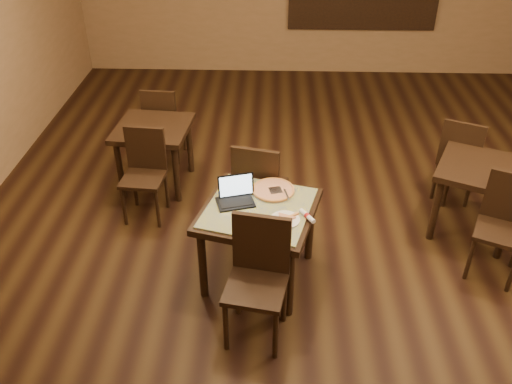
{
  "coord_description": "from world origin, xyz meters",
  "views": [
    {
      "loc": [
        -0.88,
        -3.81,
        3.39
      ],
      "look_at": [
        -1.01,
        0.0,
        0.85
      ],
      "focal_mm": 38.0,
      "sensor_mm": 36.0,
      "label": 1
    }
  ],
  "objects_px": {
    "laptop": "(236,195)",
    "other_table_a_chair_far": "(459,155)",
    "other_table_b_chair_far": "(163,120)",
    "chair_main_near": "(258,272)",
    "tiled_table": "(259,217)",
    "other_table_a_chair_near": "(504,220)",
    "other_table_b": "(154,136)",
    "other_table_b_chair_near": "(145,168)",
    "pizza_pan": "(273,191)",
    "other_table_a": "(481,178)",
    "chair_main_far": "(258,185)"
  },
  "relations": [
    {
      "from": "other_table_a_chair_far",
      "to": "other_table_b",
      "type": "relative_size",
      "value": 1.14
    },
    {
      "from": "other_table_b",
      "to": "other_table_b_chair_near",
      "type": "xyz_separation_m",
      "value": [
        0.01,
        -0.55,
        -0.07
      ]
    },
    {
      "from": "other_table_b",
      "to": "chair_main_near",
      "type": "bearing_deg",
      "value": -54.97
    },
    {
      "from": "tiled_table",
      "to": "chair_main_far",
      "type": "relative_size",
      "value": 1.09
    },
    {
      "from": "other_table_a_chair_near",
      "to": "other_table_b",
      "type": "relative_size",
      "value": 1.14
    },
    {
      "from": "other_table_b",
      "to": "other_table_b_chair_far",
      "type": "height_order",
      "value": "other_table_b_chair_far"
    },
    {
      "from": "laptop",
      "to": "pizza_pan",
      "type": "distance_m",
      "value": 0.35
    },
    {
      "from": "pizza_pan",
      "to": "other_table_b_chair_far",
      "type": "bearing_deg",
      "value": 125.94
    },
    {
      "from": "chair_main_near",
      "to": "pizza_pan",
      "type": "relative_size",
      "value": 2.8
    },
    {
      "from": "chair_main_far",
      "to": "other_table_a_chair_near",
      "type": "bearing_deg",
      "value": -177.18
    },
    {
      "from": "other_table_b_chair_far",
      "to": "other_table_a_chair_near",
      "type": "bearing_deg",
      "value": 156.0
    },
    {
      "from": "chair_main_near",
      "to": "laptop",
      "type": "height_order",
      "value": "chair_main_near"
    },
    {
      "from": "laptop",
      "to": "other_table_b_chair_far",
      "type": "relative_size",
      "value": 0.38
    },
    {
      "from": "other_table_a_chair_near",
      "to": "other_table_a_chair_far",
      "type": "xyz_separation_m",
      "value": [
        -0.07,
        1.14,
        0.0
      ]
    },
    {
      "from": "pizza_pan",
      "to": "other_table_b",
      "type": "xyz_separation_m",
      "value": [
        -1.32,
        1.28,
        -0.16
      ]
    },
    {
      "from": "laptop",
      "to": "other_table_b_chair_far",
      "type": "distance_m",
      "value": 2.23
    },
    {
      "from": "other_table_b",
      "to": "other_table_a_chair_near",
      "type": "bearing_deg",
      "value": -16.38
    },
    {
      "from": "chair_main_far",
      "to": "pizza_pan",
      "type": "height_order",
      "value": "chair_main_far"
    },
    {
      "from": "other_table_a",
      "to": "other_table_b_chair_far",
      "type": "relative_size",
      "value": 1.12
    },
    {
      "from": "chair_main_near",
      "to": "other_table_a",
      "type": "height_order",
      "value": "chair_main_near"
    },
    {
      "from": "chair_main_near",
      "to": "laptop",
      "type": "relative_size",
      "value": 2.9
    },
    {
      "from": "other_table_a_chair_far",
      "to": "tiled_table",
      "type": "bearing_deg",
      "value": 57.54
    },
    {
      "from": "chair_main_near",
      "to": "tiled_table",
      "type": "bearing_deg",
      "value": 101.87
    },
    {
      "from": "other_table_b",
      "to": "chair_main_far",
      "type": "bearing_deg",
      "value": -32.31
    },
    {
      "from": "chair_main_near",
      "to": "chair_main_far",
      "type": "bearing_deg",
      "value": 102.12
    },
    {
      "from": "pizza_pan",
      "to": "other_table_a_chair_near",
      "type": "relative_size",
      "value": 0.38
    },
    {
      "from": "other_table_b_chair_near",
      "to": "other_table_b_chair_far",
      "type": "bearing_deg",
      "value": 96.09
    },
    {
      "from": "pizza_pan",
      "to": "other_table_a_chair_far",
      "type": "distance_m",
      "value": 2.25
    },
    {
      "from": "pizza_pan",
      "to": "other_table_a",
      "type": "height_order",
      "value": "pizza_pan"
    },
    {
      "from": "other_table_a_chair_far",
      "to": "other_table_a",
      "type": "bearing_deg",
      "value": 118.56
    },
    {
      "from": "other_table_a",
      "to": "other_table_a_chair_far",
      "type": "relative_size",
      "value": 1.1
    },
    {
      "from": "pizza_pan",
      "to": "other_table_a_chair_near",
      "type": "bearing_deg",
      "value": -1.5
    },
    {
      "from": "other_table_a_chair_far",
      "to": "other_table_b_chair_far",
      "type": "bearing_deg",
      "value": 12.24
    },
    {
      "from": "other_table_a_chair_near",
      "to": "other_table_b_chair_far",
      "type": "height_order",
      "value": "other_table_a_chair_near"
    },
    {
      "from": "other_table_a",
      "to": "other_table_b_chair_far",
      "type": "bearing_deg",
      "value": -176.6
    },
    {
      "from": "chair_main_far",
      "to": "other_table_b",
      "type": "distance_m",
      "value": 1.49
    },
    {
      "from": "other_table_b_chair_near",
      "to": "chair_main_far",
      "type": "bearing_deg",
      "value": -11.59
    },
    {
      "from": "laptop",
      "to": "other_table_b",
      "type": "distance_m",
      "value": 1.75
    },
    {
      "from": "laptop",
      "to": "other_table_a_chair_far",
      "type": "bearing_deg",
      "value": 11.88
    },
    {
      "from": "other_table_a_chair_near",
      "to": "other_table_b_chair_near",
      "type": "relative_size",
      "value": 1.02
    },
    {
      "from": "other_table_b",
      "to": "laptop",
      "type": "bearing_deg",
      "value": -49.54
    },
    {
      "from": "other_table_a_chair_near",
      "to": "other_table_a_chair_far",
      "type": "bearing_deg",
      "value": 118.56
    },
    {
      "from": "laptop",
      "to": "tiled_table",
      "type": "bearing_deg",
      "value": -42.89
    },
    {
      "from": "pizza_pan",
      "to": "other_table_a_chair_near",
      "type": "xyz_separation_m",
      "value": [
        2.03,
        -0.05,
        -0.22
      ]
    },
    {
      "from": "tiled_table",
      "to": "other_table_a",
      "type": "distance_m",
      "value": 2.25
    },
    {
      "from": "tiled_table",
      "to": "chair_main_far",
      "type": "distance_m",
      "value": 0.62
    },
    {
      "from": "other_table_b_chair_far",
      "to": "other_table_b_chair_near",
      "type": "bearing_deg",
      "value": 96.09
    },
    {
      "from": "chair_main_near",
      "to": "pizza_pan",
      "type": "bearing_deg",
      "value": 93.39
    },
    {
      "from": "other_table_b_chair_near",
      "to": "pizza_pan",
      "type": "bearing_deg",
      "value": -23.69
    },
    {
      "from": "tiled_table",
      "to": "pizza_pan",
      "type": "height_order",
      "value": "pizza_pan"
    }
  ]
}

